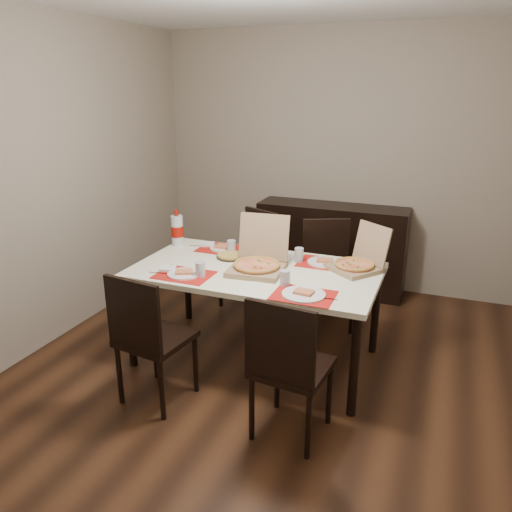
% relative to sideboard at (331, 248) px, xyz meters
% --- Properties ---
extents(ground, '(3.80, 4.00, 0.02)m').
position_rel_sideboard_xyz_m(ground, '(0.00, -1.78, -0.46)').
color(ground, '#3F2313').
rests_on(ground, ground).
extents(room_walls, '(3.84, 4.02, 2.62)m').
position_rel_sideboard_xyz_m(room_walls, '(0.00, -1.35, 1.28)').
color(room_walls, gray).
rests_on(room_walls, ground).
extents(sideboard, '(1.50, 0.40, 0.90)m').
position_rel_sideboard_xyz_m(sideboard, '(0.00, 0.00, 0.00)').
color(sideboard, black).
rests_on(sideboard, ground).
extents(dining_table, '(1.80, 1.00, 0.75)m').
position_rel_sideboard_xyz_m(dining_table, '(-0.20, -1.61, 0.23)').
color(dining_table, white).
rests_on(dining_table, ground).
extents(chair_near_left, '(0.47, 0.47, 0.93)m').
position_rel_sideboard_xyz_m(chair_near_left, '(-0.64, -2.41, 0.06)').
color(chair_near_left, black).
rests_on(chair_near_left, ground).
extents(chair_near_right, '(0.46, 0.46, 0.93)m').
position_rel_sideboard_xyz_m(chair_near_right, '(0.32, -2.42, 0.06)').
color(chair_near_right, black).
rests_on(chair_near_right, ground).
extents(chair_far_left, '(0.56, 0.56, 0.93)m').
position_rel_sideboard_xyz_m(chair_far_left, '(-0.61, -0.67, 0.06)').
color(chair_far_left, black).
rests_on(chair_far_left, ground).
extents(chair_far_right, '(0.55, 0.55, 0.93)m').
position_rel_sideboard_xyz_m(chair_far_right, '(0.15, -0.77, 0.06)').
color(chair_far_right, black).
rests_on(chair_far_right, ground).
extents(setting_near_left, '(0.47, 0.30, 0.11)m').
position_rel_sideboard_xyz_m(setting_near_left, '(-0.62, -1.92, 0.32)').
color(setting_near_left, red).
rests_on(setting_near_left, dining_table).
extents(setting_near_right, '(0.42, 0.30, 0.11)m').
position_rel_sideboard_xyz_m(setting_near_right, '(0.23, -1.94, 0.32)').
color(setting_near_right, red).
rests_on(setting_near_right, dining_table).
extents(setting_far_left, '(0.51, 0.30, 0.11)m').
position_rel_sideboard_xyz_m(setting_far_left, '(-0.61, -1.29, 0.32)').
color(setting_far_left, red).
rests_on(setting_far_left, dining_table).
extents(setting_far_right, '(0.52, 0.30, 0.11)m').
position_rel_sideboard_xyz_m(setting_far_right, '(0.20, -1.32, 0.32)').
color(setting_far_right, red).
rests_on(setting_far_right, dining_table).
extents(napkin_loose, '(0.16, 0.15, 0.02)m').
position_rel_sideboard_xyz_m(napkin_loose, '(-0.19, -1.74, 0.31)').
color(napkin_loose, white).
rests_on(napkin_loose, dining_table).
extents(pizza_box_center, '(0.42, 0.45, 0.38)m').
position_rel_sideboard_xyz_m(pizza_box_center, '(-0.17, -1.64, 0.36)').
color(pizza_box_center, '#907453').
rests_on(pizza_box_center, dining_table).
extents(pizza_box_right, '(0.48, 0.48, 0.33)m').
position_rel_sideboard_xyz_m(pizza_box_right, '(0.50, -1.36, 0.35)').
color(pizza_box_right, '#907453').
rests_on(pizza_box_right, dining_table).
extents(faina_plate, '(0.22, 0.22, 0.03)m').
position_rel_sideboard_xyz_m(faina_plate, '(-0.48, -1.45, 0.31)').
color(faina_plate, black).
rests_on(faina_plate, dining_table).
extents(dip_bowl, '(0.17, 0.17, 0.03)m').
position_rel_sideboard_xyz_m(dip_bowl, '(-0.17, -1.49, 0.32)').
color(dip_bowl, white).
rests_on(dip_bowl, dining_table).
extents(soda_bottle, '(0.10, 0.10, 0.31)m').
position_rel_sideboard_xyz_m(soda_bottle, '(-1.03, -1.32, 0.43)').
color(soda_bottle, silver).
rests_on(soda_bottle, dining_table).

